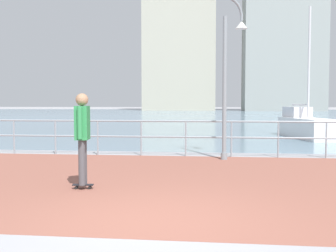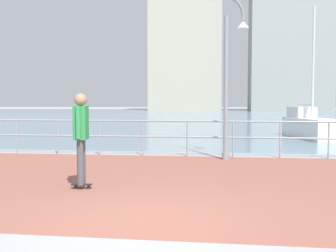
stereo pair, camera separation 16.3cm
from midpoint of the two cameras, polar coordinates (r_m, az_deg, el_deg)
The scene contains 9 objects.
ground at distance 45.40m, azimuth 6.21°, elevation 1.21°, with size 220.00×220.00×0.00m, color #9E9EA3.
brick_paving at distance 8.69m, azimuth 1.27°, elevation -7.65°, with size 28.00×7.63×0.01m, color #935647.
harbor_water at distance 57.33m, azimuth 6.45°, elevation 1.65°, with size 180.00×88.00×0.00m, color #6B899E.
waterfront_railing at distance 12.36m, azimuth 3.15°, elevation -0.79°, with size 25.25×0.06×1.12m.
lamppost at distance 11.83m, azimuth 9.44°, elevation 7.92°, with size 0.76×0.53×4.73m.
skateboarder at distance 7.82m, azimuth -11.74°, elevation -0.73°, with size 0.41×0.56×1.84m.
sailboat_yellow at distance 20.10m, azimuth 19.89°, elevation 0.07°, with size 2.13×4.55×6.14m.
tower_concrete at distance 90.65m, azimuth 2.70°, elevation 11.78°, with size 15.62×10.84×31.65m.
tower_steel at distance 88.03m, azimuth 16.99°, elevation 12.75°, with size 15.90×10.83×34.26m.
Camera 2 is at (0.98, -5.35, 1.66)m, focal length 42.71 mm.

